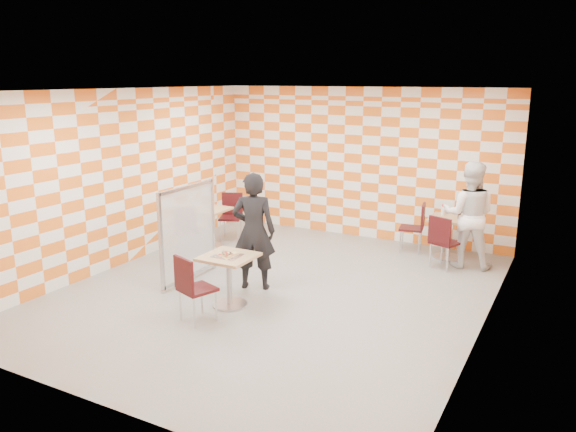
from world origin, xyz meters
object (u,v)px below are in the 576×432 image
(sport_bottle, at_px, (443,210))
(soda_bottle, at_px, (460,213))
(chair_second_side, at_px, (417,224))
(partition, at_px, (188,233))
(main_table, at_px, (229,272))
(second_table, at_px, (449,231))
(chair_empty_near, at_px, (188,227))
(chair_main_front, at_px, (191,284))
(chair_second_front, at_px, (443,238))
(empty_table, at_px, (209,221))
(chair_empty_far, at_px, (232,212))
(man_white, at_px, (469,215))
(man_dark, at_px, (254,231))

(sport_bottle, height_order, soda_bottle, soda_bottle)
(chair_second_side, height_order, partition, partition)
(main_table, relative_size, second_table, 1.00)
(chair_second_side, height_order, chair_empty_near, same)
(main_table, distance_m, partition, 1.31)
(second_table, xyz_separation_m, chair_main_front, (-2.36, -4.39, 0.04))
(chair_main_front, xyz_separation_m, soda_bottle, (2.52, 4.39, 0.31))
(main_table, bearing_deg, chair_main_front, -98.70)
(chair_second_front, height_order, chair_empty_near, same)
(empty_table, bearing_deg, second_table, 18.95)
(chair_second_side, height_order, chair_empty_far, same)
(second_table, relative_size, man_white, 0.41)
(chair_empty_near, height_order, man_white, man_white)
(man_dark, relative_size, soda_bottle, 7.87)
(man_white, bearing_deg, sport_bottle, -48.27)
(second_table, distance_m, chair_empty_far, 4.22)
(chair_second_front, bearing_deg, chair_main_front, -122.69)
(chair_empty_near, bearing_deg, chair_second_front, 19.02)
(chair_empty_far, xyz_separation_m, man_dark, (1.83, -2.12, 0.36))
(sport_bottle, bearing_deg, partition, -135.00)
(chair_second_side, distance_m, chair_empty_near, 4.20)
(soda_bottle, bearing_deg, chair_empty_near, -154.03)
(chair_main_front, height_order, man_white, man_white)
(chair_empty_far, height_order, man_dark, man_dark)
(empty_table, distance_m, chair_second_front, 4.32)
(chair_empty_far, relative_size, sport_bottle, 4.62)
(main_table, bearing_deg, second_table, 58.54)
(main_table, relative_size, chair_second_front, 0.81)
(second_table, relative_size, empty_table, 1.00)
(second_table, xyz_separation_m, soda_bottle, (0.16, -0.00, 0.34))
(man_dark, xyz_separation_m, sport_bottle, (2.15, 3.03, -0.07))
(chair_second_front, xyz_separation_m, soda_bottle, (0.13, 0.66, 0.31))
(empty_table, relative_size, chair_main_front, 0.81)
(chair_second_front, height_order, man_white, man_white)
(soda_bottle, bearing_deg, chair_main_front, -119.86)
(partition, distance_m, sport_bottle, 4.57)
(chair_empty_far, bearing_deg, partition, -72.23)
(partition, xyz_separation_m, man_dark, (1.09, 0.21, 0.11))
(main_table, relative_size, chair_empty_near, 0.81)
(partition, xyz_separation_m, soda_bottle, (3.56, 3.11, 0.06))
(main_table, xyz_separation_m, chair_empty_far, (-1.90, 2.90, 0.04))
(chair_second_side, xyz_separation_m, soda_bottle, (0.78, -0.08, 0.31))
(chair_empty_near, relative_size, sport_bottle, 4.62)
(empty_table, height_order, soda_bottle, soda_bottle)
(second_table, xyz_separation_m, chair_empty_near, (-4.19, -2.12, 0.04))
(main_table, distance_m, sport_bottle, 4.35)
(chair_second_side, xyz_separation_m, chair_empty_near, (-3.57, -2.20, 0.00))
(chair_empty_near, relative_size, man_white, 0.51)
(main_table, relative_size, partition, 0.48)
(partition, height_order, soda_bottle, partition)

